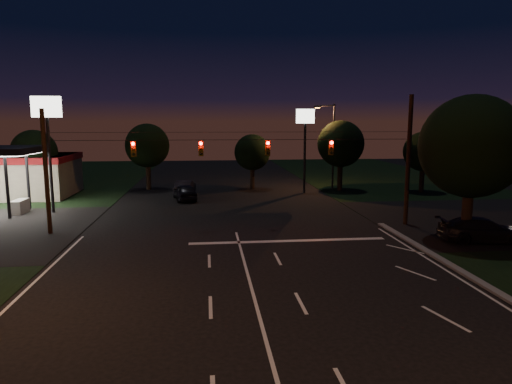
{
  "coord_description": "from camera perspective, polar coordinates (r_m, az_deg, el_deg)",
  "views": [
    {
      "loc": [
        -1.88,
        -15.05,
        7.2
      ],
      "look_at": [
        1.07,
        11.83,
        3.0
      ],
      "focal_mm": 32.0,
      "sensor_mm": 36.0,
      "label": 1
    }
  ],
  "objects": [
    {
      "name": "tree_far_a",
      "position": [
        48.04,
        -25.92,
        4.43
      ],
      "size": [
        4.2,
        4.2,
        6.42
      ],
      "color": "black",
      "rests_on": "ground"
    },
    {
      "name": "street_light_right_far",
      "position": [
        48.88,
        9.37,
        6.42
      ],
      "size": [
        2.2,
        0.35,
        9.0
      ],
      "color": "black",
      "rests_on": "ground"
    },
    {
      "name": "car_cross",
      "position": [
        30.65,
        26.45,
        -4.27
      ],
      "size": [
        5.38,
        2.76,
        1.49
      ],
      "primitive_type": "imported",
      "rotation": [
        0.0,
        0.0,
        1.44
      ],
      "color": "black",
      "rests_on": "ground"
    },
    {
      "name": "tree_right_near",
      "position": [
        29.58,
        25.23,
        5.04
      ],
      "size": [
        6.0,
        6.0,
        8.76
      ],
      "color": "black",
      "rests_on": "ground"
    },
    {
      "name": "car_oncoming_b",
      "position": [
        45.38,
        -8.86,
        0.53
      ],
      "size": [
        2.06,
        4.59,
        1.46
      ],
      "primitive_type": "imported",
      "rotation": [
        0.0,
        0.0,
        3.02
      ],
      "color": "black",
      "rests_on": "ground"
    },
    {
      "name": "cross_street_right",
      "position": [
        38.66,
        28.4,
        -2.98
      ],
      "size": [
        20.0,
        16.0,
        0.02
      ],
      "primitive_type": "cube",
      "color": "black",
      "rests_on": "ground"
    },
    {
      "name": "tree_far_b",
      "position": [
        49.62,
        -13.38,
        5.6
      ],
      "size": [
        4.6,
        4.6,
        6.98
      ],
      "color": "black",
      "rests_on": "ground"
    },
    {
      "name": "car_oncoming_a",
      "position": [
        42.41,
        -8.86,
        -0.02
      ],
      "size": [
        2.59,
        4.67,
        1.5
      ],
      "primitive_type": "imported",
      "rotation": [
        0.0,
        0.0,
        3.34
      ],
      "color": "black",
      "rests_on": "ground"
    },
    {
      "name": "signal_span",
      "position": [
        30.12,
        -2.69,
        5.59
      ],
      "size": [
        24.0,
        0.4,
        1.56
      ],
      "color": "black",
      "rests_on": "ground"
    },
    {
      "name": "stop_bar",
      "position": [
        27.93,
        4.03,
        -6.12
      ],
      "size": [
        12.0,
        0.5,
        0.01
      ],
      "primitive_type": "cube",
      "color": "silver",
      "rests_on": "ground"
    },
    {
      "name": "utility_pole_left",
      "position": [
        32.51,
        -24.31,
        -4.76
      ],
      "size": [
        0.28,
        0.28,
        8.0
      ],
      "primitive_type": "cylinder",
      "color": "black",
      "rests_on": "ground"
    },
    {
      "name": "utility_pole_right",
      "position": [
        33.87,
        18.13,
        -3.89
      ],
      "size": [
        0.3,
        0.3,
        9.0
      ],
      "primitive_type": "cylinder",
      "color": "black",
      "rests_on": "ground"
    },
    {
      "name": "tree_far_d",
      "position": [
        48.28,
        10.53,
        5.87
      ],
      "size": [
        4.8,
        4.8,
        7.3
      ],
      "color": "black",
      "rests_on": "ground"
    },
    {
      "name": "ground",
      "position": [
        16.79,
        0.8,
        -16.58
      ],
      "size": [
        140.0,
        140.0,
        0.0
      ],
      "primitive_type": "plane",
      "color": "black",
      "rests_on": "ground"
    },
    {
      "name": "pole_sign_left_near",
      "position": [
        38.98,
        -24.62,
        7.71
      ],
      "size": [
        2.2,
        0.3,
        9.1
      ],
      "color": "black",
      "rests_on": "ground"
    },
    {
      "name": "tree_far_c",
      "position": [
        48.51,
        -0.46,
        4.93
      ],
      "size": [
        3.8,
        3.8,
        5.86
      ],
      "color": "black",
      "rests_on": "ground"
    },
    {
      "name": "tree_far_e",
      "position": [
        49.38,
        20.14,
        4.71
      ],
      "size": [
        4.0,
        4.0,
        6.18
      ],
      "color": "black",
      "rests_on": "ground"
    },
    {
      "name": "pole_sign_right",
      "position": [
        46.13,
        6.16,
        7.59
      ],
      "size": [
        1.8,
        0.3,
        8.4
      ],
      "color": "black",
      "rests_on": "ground"
    }
  ]
}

